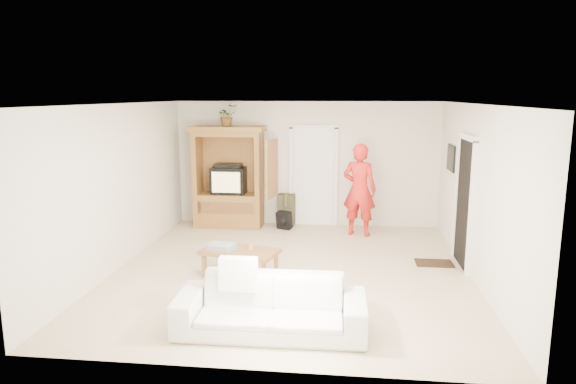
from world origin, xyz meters
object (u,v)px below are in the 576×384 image
armoire (230,183)px  sofa (271,306)px  man (359,190)px  coffee_table (240,253)px

armoire → sofa: armoire is taller
man → coffee_table: man is taller
man → coffee_table: 3.21m
sofa → coffee_table: 1.95m
coffee_table → man: bearing=69.1°
armoire → coffee_table: (0.83, -3.00, -0.54)m
armoire → sofa: (1.56, -4.80, -0.59)m
sofa → coffee_table: sofa is taller
armoire → coffee_table: size_ratio=1.68×
armoire → man: armoire is taller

